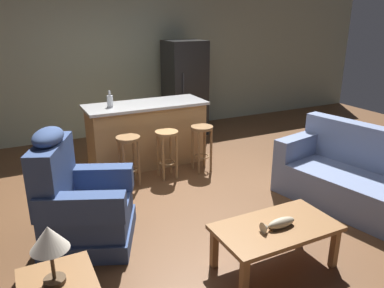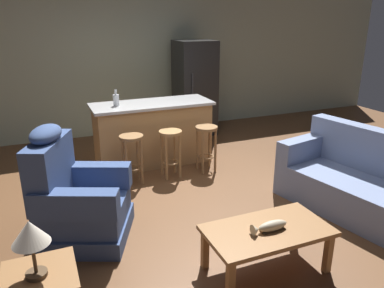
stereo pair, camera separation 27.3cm
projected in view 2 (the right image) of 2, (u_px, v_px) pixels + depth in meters
name	position (u px, v px, depth m)	size (l,w,h in m)	color
ground_plane	(186.00, 198.00, 4.71)	(12.00, 12.00, 0.00)	brown
back_wall	(123.00, 65.00, 7.02)	(12.00, 0.05, 2.60)	#9EA88E
coffee_table	(267.00, 234.00, 3.28)	(1.10, 0.60, 0.42)	olive
fish_figurine	(269.00, 227.00, 3.21)	(0.34, 0.10, 0.10)	#4C3823
couch	(366.00, 185.00, 4.28)	(1.20, 2.03, 0.94)	#707FA3
recliner_near_lamp	(76.00, 200.00, 3.76)	(1.10, 1.10, 1.20)	#384C7A
end_table	(41.00, 286.00, 2.51)	(0.48, 0.48, 0.56)	olive
table_lamp	(30.00, 235.00, 2.36)	(0.24, 0.24, 0.41)	#4C3823
kitchen_island	(153.00, 133.00, 5.74)	(1.80, 0.70, 0.95)	#AD7F4C
bar_stool_left	(132.00, 150.00, 5.01)	(0.32, 0.32, 0.68)	olive
bar_stool_middle	(171.00, 145.00, 5.21)	(0.32, 0.32, 0.68)	#A87A47
bar_stool_right	(206.00, 140.00, 5.41)	(0.32, 0.32, 0.68)	olive
refrigerator	(195.00, 88.00, 7.10)	(0.70, 0.69, 1.76)	black
bottle_tall_green	(116.00, 100.00, 5.37)	(0.09, 0.09, 0.23)	silver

